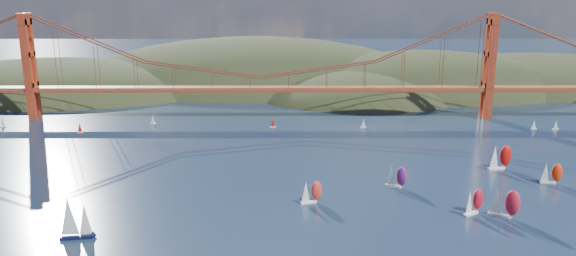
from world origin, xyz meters
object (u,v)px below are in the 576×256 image
at_px(sloop_navy, 74,218).
at_px(racer_1, 474,201).
at_px(racer_4, 551,173).
at_px(racer_rwb, 396,176).
at_px(racer_3, 500,157).
at_px(racer_0, 311,192).
at_px(racer_2, 504,202).

distance_m(sloop_navy, racer_1, 119.63).
bearing_deg(racer_4, sloop_navy, -157.42).
relative_size(racer_4, racer_rwb, 0.98).
relative_size(sloop_navy, racer_3, 1.29).
bearing_deg(racer_rwb, racer_1, -24.67).
bearing_deg(racer_0, racer_4, -7.89).
distance_m(racer_1, racer_4, 45.74).
distance_m(racer_2, racer_4, 40.82).
distance_m(sloop_navy, racer_0, 72.81).
bearing_deg(racer_1, racer_3, 26.65).
bearing_deg(racer_0, sloop_navy, -178.94).
distance_m(racer_4, racer_rwb, 56.51).
xyz_separation_m(racer_0, racer_3, (74.42, 33.78, 1.16)).
relative_size(racer_3, racer_rwb, 1.24).
height_order(sloop_navy, racer_1, sloop_navy).
distance_m(sloop_navy, racer_2, 127.80).
xyz_separation_m(racer_0, racer_4, (87.12, 18.09, 0.09)).
distance_m(racer_0, racer_3, 81.74).
distance_m(racer_2, racer_3, 47.78).
distance_m(racer_0, racer_rwb, 34.08).
xyz_separation_m(racer_0, racer_1, (50.38, -9.16, 0.31)).
height_order(racer_1, racer_3, racer_3).
bearing_deg(racer_4, racer_rwb, -169.84).
height_order(sloop_navy, racer_4, sloop_navy).
bearing_deg(racer_2, racer_4, 76.41).
bearing_deg(racer_3, racer_2, -124.54).
xyz_separation_m(sloop_navy, racer_3, (142.51, 59.49, -1.05)).
bearing_deg(racer_2, sloop_navy, -143.44).
height_order(racer_0, racer_2, racer_2).
relative_size(racer_1, racer_3, 0.84).
relative_size(racer_0, racer_4, 0.98).
xyz_separation_m(racer_2, racer_rwb, (-28.21, 26.20, -0.82)).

